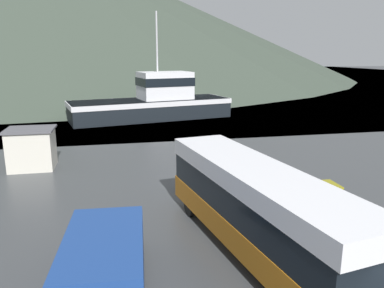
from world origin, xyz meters
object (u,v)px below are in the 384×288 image
at_px(delivery_van, 107,263).
at_px(fishing_boat, 154,102).
at_px(tour_bus, 255,205).
at_px(dock_kiosk, 32,148).
at_px(storage_bin, 324,194).

height_order(delivery_van, fishing_boat, fishing_boat).
bearing_deg(tour_bus, dock_kiosk, 118.70).
distance_m(tour_bus, dock_kiosk, 16.59).
distance_m(tour_bus, delivery_van, 5.73).
height_order(tour_bus, dock_kiosk, tour_bus).
distance_m(delivery_van, dock_kiosk, 15.66).
bearing_deg(delivery_van, tour_bus, 23.21).
xyz_separation_m(storage_bin, dock_kiosk, (-15.40, 9.32, 0.81)).
bearing_deg(fishing_boat, dock_kiosk, 138.47).
relative_size(delivery_van, storage_bin, 4.52).
xyz_separation_m(tour_bus, delivery_van, (-5.38, -1.89, -0.61)).
bearing_deg(fishing_boat, delivery_van, 158.77).
bearing_deg(delivery_van, fishing_boat, 85.33).
relative_size(tour_bus, storage_bin, 8.38).
height_order(fishing_boat, storage_bin, fishing_boat).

